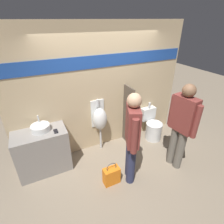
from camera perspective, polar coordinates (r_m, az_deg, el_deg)
ground_plane at (r=4.00m, az=1.11°, el=-14.44°), size 16.00×16.00×0.00m
display_wall at (r=3.73m, az=-2.92°, el=7.03°), size 3.87×0.07×2.70m
sink_counter at (r=3.69m, az=-21.57°, el=-11.94°), size 0.96×0.51×0.89m
sink_basin at (r=3.45m, az=-22.32°, el=-4.78°), size 0.34×0.34×0.25m
cell_phone at (r=3.36m, az=-17.89°, el=-5.99°), size 0.07×0.14×0.01m
divider_near_counter at (r=4.03m, az=5.24°, el=-1.50°), size 0.03×0.42×1.44m
urinal_near_counter at (r=3.79m, az=-4.01°, el=-2.24°), size 0.32×0.28×1.22m
toilet at (r=4.51m, az=13.04°, el=-4.77°), size 0.41×0.57×0.89m
person_in_vest at (r=3.49m, az=21.77°, el=-3.83°), size 0.25×0.61×1.76m
person_with_lanyard at (r=2.98m, az=6.53°, el=-7.95°), size 0.36×0.56×1.74m
shopping_bag at (r=3.40m, az=-0.17°, el=-20.01°), size 0.30×0.16×0.47m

